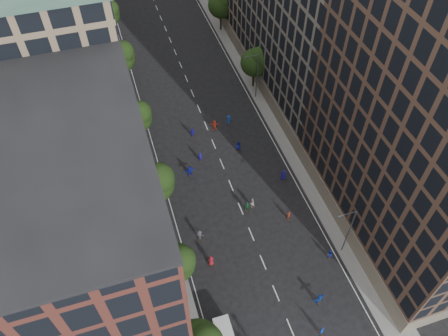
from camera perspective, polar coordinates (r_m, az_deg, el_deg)
name	(u,v)px	position (r m, az deg, el deg)	size (l,w,h in m)	color
ground	(207,128)	(73.92, -2.25, 5.27)	(240.00, 240.00, 0.00)	black
sidewalk_left	(129,113)	(78.17, -12.35, 6.99)	(4.00, 105.00, 0.15)	slate
sidewalk_right	(258,87)	(82.16, 4.46, 10.52)	(4.00, 105.00, 0.15)	slate
bldg_left_a	(92,262)	(43.10, -16.86, -11.65)	(14.00, 22.00, 30.00)	#4E241E
bldg_left_b	(66,88)	(58.09, -19.91, 9.84)	(14.00, 26.00, 34.00)	#836E56
bldg_left_c	(60,16)	(79.12, -20.59, 18.10)	(14.00, 20.00, 28.00)	#4E241E
bldg_right_a	(430,124)	(53.44, 25.33, 5.20)	(14.00, 30.00, 36.00)	#4E362A
bldg_right_b	(315,7)	(73.07, 11.76, 19.84)	(14.00, 28.00, 33.00)	#665E54
tree_left_1	(177,262)	(52.36, -6.17, -12.11)	(4.80, 4.80, 8.21)	black
tree_left_2	(155,182)	(58.49, -8.95, -1.76)	(5.60, 5.60, 9.45)	black
tree_left_3	(137,116)	(68.66, -11.29, 6.66)	(5.00, 5.00, 8.58)	black
tree_left_4	(121,56)	(81.17, -13.34, 14.04)	(5.40, 5.40, 9.08)	black
tree_left_5	(109,13)	(95.09, -14.84, 19.02)	(4.80, 4.80, 8.33)	black
tree_right_a	(256,61)	(78.88, 4.18, 13.75)	(5.00, 5.00, 8.39)	black
tree_right_b	(222,4)	(94.70, -0.29, 20.65)	(5.20, 5.20, 8.83)	black
streetlamp_near	(348,230)	(56.94, 15.90, -7.75)	(2.64, 0.22, 9.06)	#595B60
streetlamp_far	(256,74)	(76.71, 4.19, 12.16)	(2.64, 0.22, 9.06)	#595B60
skater_1	(322,331)	(54.93, 12.63, -20.07)	(0.61, 0.40, 1.68)	#1334A1
skater_2	(330,254)	(59.68, 13.62, -10.89)	(0.75, 0.58, 1.54)	#13249D
skater_5	(319,299)	(56.35, 12.33, -16.38)	(1.66, 0.53, 1.79)	#1644B7
skater_6	(211,261)	(57.48, -1.71, -12.01)	(0.89, 0.58, 1.81)	maroon
skater_7	(288,215)	(62.04, 8.41, -6.11)	(0.54, 0.36, 1.49)	maroon
skater_8	(252,203)	(62.56, 3.66, -4.60)	(0.84, 0.65, 1.73)	beige
skater_9	(199,235)	(59.49, -3.22, -8.77)	(1.16, 0.67, 1.79)	#3F3F44
skater_10	(247,207)	(62.07, 3.01, -5.08)	(1.08, 0.45, 1.85)	#1E6437
skater_11	(190,171)	(66.27, -4.47, -0.42)	(1.71, 0.54, 1.84)	#171EBB
skater_12	(283,175)	(66.17, 7.78, -0.94)	(0.90, 0.58, 1.83)	#1C14A4
skater_13	(200,157)	(68.06, -3.13, 1.42)	(0.67, 0.44, 1.84)	#1A1298
skater_14	(238,146)	(69.55, 1.85, 2.86)	(0.93, 0.72, 1.91)	#1417A9
skater_15	(229,120)	(73.83, 0.60, 6.25)	(1.21, 0.69, 1.87)	#1544AE
skater_16	(193,133)	(71.89, -4.13, 4.61)	(1.08, 0.45, 1.84)	#2016BA
skater_17	(214,125)	(72.98, -1.26, 5.61)	(1.73, 0.55, 1.87)	#AE311D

